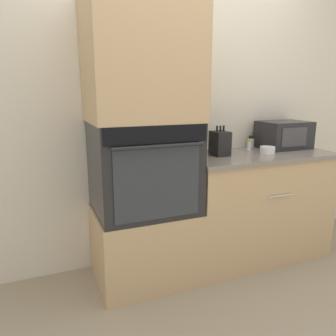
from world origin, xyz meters
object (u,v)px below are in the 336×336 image
object	(u,v)px
wall_oven	(144,167)
condiment_jar_mid	(251,142)
knife_block	(220,143)
condiment_jar_far	(249,145)
microwave	(284,135)
bowl	(267,150)
condiment_jar_near	(202,149)

from	to	relation	value
wall_oven	condiment_jar_mid	xyz separation A→B (m)	(1.09, 0.23, 0.09)
wall_oven	knife_block	size ratio (longest dim) A/B	3.01
wall_oven	condiment_jar_far	bearing A→B (deg)	7.19
knife_block	condiment_jar_mid	bearing A→B (deg)	23.84
wall_oven	condiment_jar_mid	bearing A→B (deg)	12.02
knife_block	wall_oven	bearing A→B (deg)	-176.77
microwave	bowl	xyz separation A→B (m)	(-0.30, -0.16, -0.09)
condiment_jar_near	knife_block	bearing A→B (deg)	-45.40
wall_oven	bowl	xyz separation A→B (m)	(1.06, -0.04, 0.06)
wall_oven	condiment_jar_far	world-z (taller)	wall_oven
knife_block	condiment_jar_far	world-z (taller)	knife_block
wall_oven	condiment_jar_far	xyz separation A→B (m)	(1.00, 0.13, 0.08)
microwave	knife_block	bearing A→B (deg)	-173.43
knife_block	condiment_jar_far	size ratio (longest dim) A/B	2.49
microwave	condiment_jar_far	distance (m)	0.37
wall_oven	knife_block	bearing A→B (deg)	3.23
condiment_jar_near	condiment_jar_far	distance (m)	0.45
bowl	condiment_jar_far	size ratio (longest dim) A/B	1.28
bowl	condiment_jar_far	bearing A→B (deg)	109.66
knife_block	condiment_jar_near	xyz separation A→B (m)	(-0.10, 0.10, -0.06)
microwave	wall_oven	bearing A→B (deg)	-175.02
condiment_jar_mid	condiment_jar_far	world-z (taller)	condiment_jar_mid
condiment_jar_near	condiment_jar_far	world-z (taller)	condiment_jar_far
knife_block	bowl	distance (m)	0.42
condiment_jar_far	knife_block	bearing A→B (deg)	-165.61
microwave	condiment_jar_mid	bearing A→B (deg)	156.38
microwave	condiment_jar_near	world-z (taller)	microwave
wall_oven	condiment_jar_mid	distance (m)	1.12
knife_block	condiment_jar_mid	xyz separation A→B (m)	(0.44, 0.20, -0.04)
bowl	condiment_jar_far	world-z (taller)	condiment_jar_far
condiment_jar_mid	condiment_jar_far	size ratio (longest dim) A/B	1.17
microwave	knife_block	xyz separation A→B (m)	(-0.71, -0.08, -0.02)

